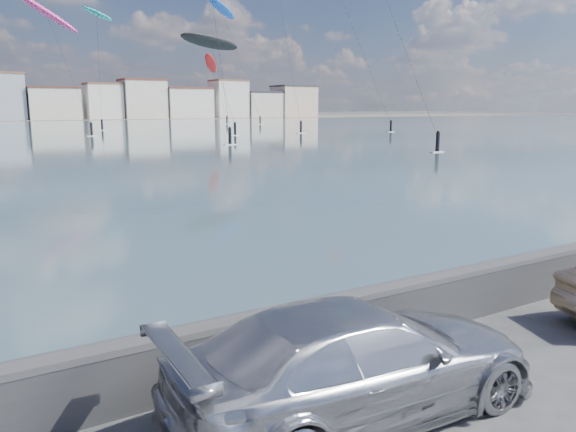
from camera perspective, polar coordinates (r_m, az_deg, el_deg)
name	(u,v)px	position (r m, az deg, el deg)	size (l,w,h in m)	color
seawall	(277,335)	(9.13, -1.16, -12.02)	(400.00, 0.36, 1.08)	#28282B
car_silver	(358,360)	(7.90, 7.09, -14.32)	(2.20, 5.41, 1.57)	#B0B1B6
kitesurfer_3	(97,15)	(117.16, -18.88, 18.78)	(6.55, 16.36, 23.61)	#19BFBF
kitesurfer_4	(46,13)	(97.01, -23.38, 18.39)	(9.86, 15.70, 21.57)	#E5338C
kitesurfer_7	(211,64)	(141.04, -7.82, 15.02)	(6.52, 10.71, 16.73)	red
kitesurfer_8	(222,10)	(145.02, -6.74, 20.11)	(9.46, 16.62, 30.24)	blue
kitesurfer_13	(210,43)	(89.11, -7.92, 17.06)	(10.88, 10.43, 15.39)	black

